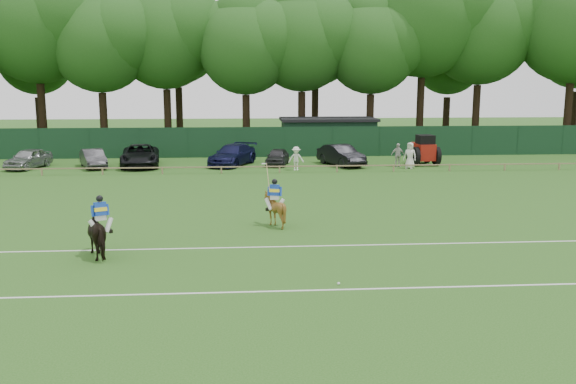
{
  "coord_description": "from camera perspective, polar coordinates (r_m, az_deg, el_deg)",
  "views": [
    {
      "loc": [
        -1.42,
        -23.53,
        6.27
      ],
      "look_at": [
        0.5,
        3.0,
        1.4
      ],
      "focal_mm": 38.0,
      "sensor_mm": 36.0,
      "label": 1
    }
  ],
  "objects": [
    {
      "name": "pitch_rail",
      "position": [
        41.96,
        -2.16,
        2.39
      ],
      "size": [
        62.1,
        0.1,
        0.5
      ],
      "color": "#997F5B",
      "rests_on": "ground"
    },
    {
      "name": "horse_chestnut",
      "position": [
        26.58,
        -1.26,
        -1.62
      ],
      "size": [
        1.5,
        1.61,
        1.5
      ],
      "primitive_type": "imported",
      "rotation": [
        0.0,
        0.0,
        2.9
      ],
      "color": "brown",
      "rests_on": "ground"
    },
    {
      "name": "tree_row",
      "position": [
        58.96,
        -0.79,
        4.27
      ],
      "size": [
        96.0,
        12.0,
        21.0
      ],
      "primitive_type": null,
      "color": "#26561C",
      "rests_on": "ground"
    },
    {
      "name": "rider_chestnut",
      "position": [
        26.43,
        -1.27,
        -0.14
      ],
      "size": [
        0.93,
        0.7,
        2.05
      ],
      "rotation": [
        0.0,
        0.0,
        2.9
      ],
      "color": "silver",
      "rests_on": "ground"
    },
    {
      "name": "spectator_left",
      "position": [
        43.21,
        0.76,
        3.16
      ],
      "size": [
        1.1,
        0.66,
        1.68
      ],
      "primitive_type": "imported",
      "rotation": [
        0.0,
        0.0,
        -0.03
      ],
      "color": "silver",
      "rests_on": "ground"
    },
    {
      "name": "suv_black",
      "position": [
        46.39,
        -13.67,
        3.32
      ],
      "size": [
        3.4,
        6.11,
        1.62
      ],
      "primitive_type": "imported",
      "rotation": [
        0.0,
        0.0,
        0.13
      ],
      "color": "black",
      "rests_on": "ground"
    },
    {
      "name": "spectator_mid",
      "position": [
        45.76,
        10.22,
        3.43
      ],
      "size": [
        1.06,
        0.54,
        1.74
      ],
      "primitive_type": "imported",
      "rotation": [
        0.0,
        0.0,
        0.12
      ],
      "color": "beige",
      "rests_on": "ground"
    },
    {
      "name": "sedan_grey",
      "position": [
        46.7,
        -17.77,
        3.0
      ],
      "size": [
        2.87,
        4.33,
        1.35
      ],
      "primitive_type": "imported",
      "rotation": [
        0.0,
        0.0,
        0.39
      ],
      "color": "#2E2E31",
      "rests_on": "ground"
    },
    {
      "name": "hatch_grey",
      "position": [
        45.89,
        -0.99,
        3.31
      ],
      "size": [
        2.19,
        3.89,
        1.25
      ],
      "primitive_type": "imported",
      "rotation": [
        0.0,
        0.0,
        -0.2
      ],
      "color": "#2F2F32",
      "rests_on": "ground"
    },
    {
      "name": "spectator_right",
      "position": [
        44.94,
        11.34,
        3.37
      ],
      "size": [
        1.11,
        1.01,
        1.9
      ],
      "primitive_type": "imported",
      "rotation": [
        0.0,
        0.0,
        -0.57
      ],
      "color": "silver",
      "rests_on": "ground"
    },
    {
      "name": "utility_shed",
      "position": [
        54.25,
        3.75,
        5.35
      ],
      "size": [
        8.4,
        4.4,
        3.04
      ],
      "color": "#14331E",
      "rests_on": "ground"
    },
    {
      "name": "perimeter_fence",
      "position": [
        50.8,
        -2.53,
        4.69
      ],
      "size": [
        92.08,
        0.08,
        2.5
      ],
      "color": "#14351E",
      "rests_on": "ground"
    },
    {
      "name": "horse_dark",
      "position": [
        23.01,
        -17.05,
        -3.72
      ],
      "size": [
        1.71,
        2.2,
        1.69
      ],
      "primitive_type": "imported",
      "rotation": [
        0.0,
        0.0,
        3.6
      ],
      "color": "black",
      "rests_on": "ground"
    },
    {
      "name": "sedan_navy",
      "position": [
        45.99,
        -5.21,
        3.47
      ],
      "size": [
        4.12,
        5.77,
        1.55
      ],
      "primitive_type": "imported",
      "rotation": [
        0.0,
        0.0,
        -0.41
      ],
      "color": "#13153C",
      "rests_on": "ground"
    },
    {
      "name": "sedan_silver",
      "position": [
        47.97,
        -23.13,
        2.9
      ],
      "size": [
        2.76,
        4.55,
        1.45
      ],
      "primitive_type": "imported",
      "rotation": [
        0.0,
        0.0,
        -0.26
      ],
      "color": "#949699",
      "rests_on": "ground"
    },
    {
      "name": "rider_dark",
      "position": [
        22.83,
        -17.14,
        -1.89
      ],
      "size": [
        0.89,
        0.6,
        1.41
      ],
      "rotation": [
        0.0,
        0.0,
        3.6
      ],
      "color": "silver",
      "rests_on": "ground"
    },
    {
      "name": "ground",
      "position": [
        24.39,
        -0.66,
        -4.52
      ],
      "size": [
        160.0,
        160.0,
        0.0
      ],
      "primitive_type": "plane",
      "color": "#1E4C14",
      "rests_on": "ground"
    },
    {
      "name": "tractor",
      "position": [
        47.16,
        12.59,
        3.8
      ],
      "size": [
        1.99,
        2.82,
        2.27
      ],
      "rotation": [
        0.0,
        0.0,
        0.07
      ],
      "color": "maroon",
      "rests_on": "ground"
    },
    {
      "name": "polo_ball",
      "position": [
        19.25,
        4.76,
        -8.53
      ],
      "size": [
        0.09,
        0.09,
        0.09
      ],
      "primitive_type": "sphere",
      "color": "silver",
      "rests_on": "ground"
    },
    {
      "name": "pitch_lines",
      "position": [
        21.03,
        -0.08,
        -6.95
      ],
      "size": [
        60.0,
        5.1,
        0.01
      ],
      "color": "silver",
      "rests_on": "ground"
    },
    {
      "name": "estate_black",
      "position": [
        45.81,
        5.0,
        3.45
      ],
      "size": [
        3.32,
        4.98,
        1.55
      ],
      "primitive_type": "imported",
      "rotation": [
        0.0,
        0.0,
        0.39
      ],
      "color": "black",
      "rests_on": "ground"
    }
  ]
}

